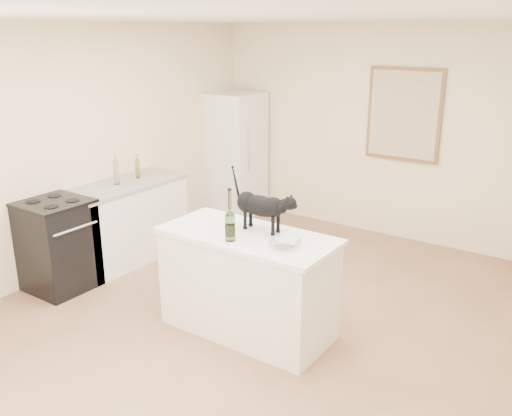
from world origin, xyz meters
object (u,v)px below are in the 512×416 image
object	(u,v)px
stove	(58,246)
wine_bottle	(230,218)
black_cat	(261,209)
glass_bowl	(285,244)
fridge	(235,155)

from	to	relation	value
stove	wine_bottle	world-z (taller)	wine_bottle
black_cat	glass_bowl	distance (m)	0.46
stove	glass_bowl	distance (m)	2.54
stove	fridge	world-z (taller)	fridge
fridge	wine_bottle	xyz separation A→B (m)	(2.03, -2.76, 0.24)
stove	glass_bowl	xyz separation A→B (m)	(2.47, 0.32, 0.48)
black_cat	glass_bowl	size ratio (longest dim) A/B	2.25
glass_bowl	stove	bearing A→B (deg)	-172.73
stove	wine_bottle	bearing A→B (deg)	5.42
stove	black_cat	xyz separation A→B (m)	(2.09, 0.53, 0.64)
fridge	stove	bearing A→B (deg)	-90.00
stove	black_cat	size ratio (longest dim) A/B	1.62
stove	glass_bowl	world-z (taller)	glass_bowl
stove	black_cat	distance (m)	2.25
glass_bowl	black_cat	bearing A→B (deg)	150.63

